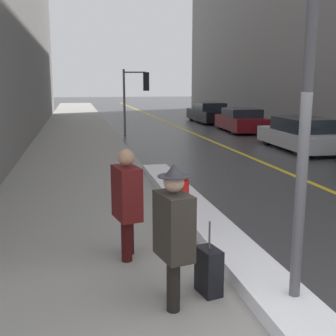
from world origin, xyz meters
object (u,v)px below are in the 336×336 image
Objects in this scene: traffic_light_near at (138,88)px; fire_hydrant at (184,189)px; parked_car_maroon at (241,121)px; rolling_suitcase at (209,271)px; pedestrian_trailing at (127,199)px; parked_car_silver at (301,135)px; pedestrian_in_fedora at (174,230)px; lamp_post at (307,88)px; parked_car_black at (208,113)px.

traffic_light_near reaches higher than fire_hydrant.
fire_hydrant is (-6.55, -13.03, -0.26)m from parked_car_maroon.
traffic_light_near is 3.45× the size of rolling_suitcase.
pedestrian_trailing is 12.06m from parked_car_silver.
pedestrian_in_fedora is at bearing 1.34° from pedestrian_trailing.
rolling_suitcase is at bearing -100.11° from fire_hydrant.
pedestrian_trailing reaches higher than parked_car_maroon.
pedestrian_trailing is (-1.69, 1.93, -1.62)m from lamp_post.
parked_car_silver is (6.29, 10.97, -1.94)m from lamp_post.
fire_hydrant is at bearing 156.63° from parked_car_maroon.
parked_car_black is 5.10× the size of rolling_suitcase.
pedestrian_in_fedora reaches higher than pedestrian_trailing.
traffic_light_near is (0.73, 17.04, -0.19)m from lamp_post.
rolling_suitcase is at bearing 160.14° from parked_car_maroon.
pedestrian_in_fedora is 13.02m from parked_car_silver.
parked_car_maroon is (7.73, 17.09, -0.33)m from pedestrian_in_fedora.
pedestrian_in_fedora is at bearing 161.59° from parked_car_black.
parked_car_maroon reaches higher than rolling_suitcase.
lamp_post reaches higher than pedestrian_trailing.
pedestrian_trailing reaches higher than parked_car_silver.
parked_car_black is at bearing 147.19° from pedestrian_trailing.
pedestrian_trailing is 17.56m from parked_car_maroon.
traffic_light_near is 16.81m from pedestrian_in_fedora.
pedestrian_trailing is 1.75× the size of rolling_suitcase.
traffic_light_near is 12.76m from fire_hydrant.
lamp_post reaches higher than traffic_light_near.
parked_car_black reaches higher than parked_car_silver.
pedestrian_in_fedora reaches higher than parked_car_black.
parked_car_maroon is at bearing 63.32° from fire_hydrant.
lamp_post is 0.86× the size of parked_car_black.
parked_car_black reaches higher than parked_car_maroon.
parked_car_silver is at bearing 60.16° from lamp_post.
fire_hydrant is at bearing 151.70° from pedestrian_in_fedora.
rolling_suitcase is at bearing 97.83° from pedestrian_in_fedora.
traffic_light_near reaches higher than parked_car_black.
pedestrian_trailing is 0.34× the size of parked_car_black.
traffic_light_near reaches higher than parked_car_maroon.
rolling_suitcase is at bearing 162.57° from parked_car_black.
pedestrian_in_fedora is 24.06m from parked_car_black.
parked_car_silver reaches higher than parked_car_maroon.
rolling_suitcase is at bearing 20.40° from pedestrian_trailing.
parked_car_silver is at bearing 133.42° from rolling_suitcase.
parked_car_silver is 0.96× the size of parked_car_black.
lamp_post is at bearing 42.50° from rolling_suitcase.
pedestrian_in_fedora is 1.80× the size of rolling_suitcase.
parked_car_silver reaches higher than fire_hydrant.
traffic_light_near is 16.65m from rolling_suitcase.
lamp_post is at bearing 164.90° from parked_car_black.
rolling_suitcase is at bearing 147.88° from parked_car_silver.
parked_car_black is at bearing 149.27° from pedestrian_in_fedora.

